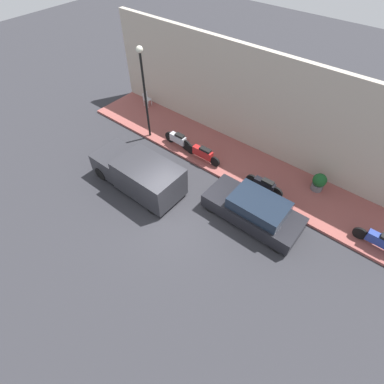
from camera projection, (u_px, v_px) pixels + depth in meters
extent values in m
plane|color=#2D2D33|center=(169.00, 210.00, 13.56)|extent=(60.00, 60.00, 0.00)
cube|color=#934C47|center=(227.00, 157.00, 15.97)|extent=(3.01, 17.88, 0.13)
cube|color=#B2A899|center=(250.00, 101.00, 14.96)|extent=(0.30, 17.88, 5.25)
cube|color=black|center=(252.00, 211.00, 12.89)|extent=(1.78, 4.25, 0.65)
cube|color=#192333|center=(259.00, 205.00, 12.37)|extent=(1.56, 2.34, 0.52)
cylinder|color=black|center=(210.00, 206.00, 13.33)|extent=(0.20, 0.61, 0.61)
cylinder|color=black|center=(230.00, 187.00, 14.15)|extent=(0.20, 0.61, 0.61)
cylinder|color=black|center=(278.00, 247.00, 11.91)|extent=(0.20, 0.61, 0.61)
cylinder|color=black|center=(295.00, 222.00, 12.72)|extent=(0.20, 0.61, 0.61)
cube|color=#2D2D33|center=(149.00, 179.00, 13.65)|extent=(1.91, 3.02, 1.47)
cube|color=#2D2D33|center=(116.00, 161.00, 14.80)|extent=(1.81, 1.63, 1.03)
cube|color=#192333|center=(111.00, 155.00, 14.70)|extent=(1.62, 0.89, 0.41)
cylinder|color=black|center=(101.00, 173.00, 14.72)|extent=(0.22, 0.69, 0.69)
cylinder|color=black|center=(126.00, 156.00, 15.60)|extent=(0.22, 0.69, 0.69)
cylinder|color=black|center=(152.00, 207.00, 13.25)|extent=(0.22, 0.69, 0.69)
cylinder|color=black|center=(177.00, 186.00, 14.12)|extent=(0.22, 0.69, 0.69)
cube|color=#B7B7BF|center=(178.00, 139.00, 16.18)|extent=(0.30, 0.96, 0.43)
cube|color=black|center=(180.00, 135.00, 15.92)|extent=(0.27, 0.52, 0.12)
cylinder|color=black|center=(170.00, 137.00, 16.55)|extent=(0.10, 0.63, 0.63)
cylinder|color=black|center=(186.00, 145.00, 16.05)|extent=(0.10, 0.63, 0.63)
cube|color=black|center=(264.00, 184.00, 13.82)|extent=(0.30, 1.02, 0.40)
cube|color=black|center=(268.00, 182.00, 13.57)|extent=(0.27, 0.55, 0.12)
cylinder|color=black|center=(252.00, 181.00, 14.20)|extent=(0.10, 0.67, 0.67)
cylinder|color=black|center=(276.00, 193.00, 13.66)|extent=(0.10, 0.67, 0.67)
cube|color=#B21E1E|center=(203.00, 153.00, 15.42)|extent=(0.30, 1.14, 0.44)
cube|color=black|center=(205.00, 150.00, 15.15)|extent=(0.27, 0.62, 0.12)
cylinder|color=black|center=(191.00, 149.00, 15.88)|extent=(0.10, 0.55, 0.55)
cylinder|color=black|center=(215.00, 162.00, 15.21)|extent=(0.10, 0.55, 0.55)
cube|color=navy|center=(382.00, 241.00, 11.74)|extent=(0.30, 1.15, 0.43)
cylinder|color=black|center=(360.00, 233.00, 12.20)|extent=(0.10, 0.57, 0.57)
cylinder|color=black|center=(146.00, 98.00, 15.48)|extent=(0.12, 0.12, 4.69)
sphere|color=silver|center=(139.00, 49.00, 13.69)|extent=(0.33, 0.33, 0.33)
cylinder|color=slate|center=(317.00, 186.00, 14.18)|extent=(0.54, 0.54, 0.33)
sphere|color=#195123|center=(320.00, 180.00, 13.87)|extent=(0.64, 0.64, 0.64)
cube|color=silver|center=(147.00, 99.00, 18.99)|extent=(0.40, 0.40, 0.04)
cube|color=silver|center=(145.00, 95.00, 18.91)|extent=(0.40, 0.04, 0.39)
cylinder|color=silver|center=(148.00, 105.00, 19.00)|extent=(0.04, 0.04, 0.44)
cylinder|color=silver|center=(152.00, 103.00, 19.18)|extent=(0.04, 0.04, 0.44)
cylinder|color=silver|center=(144.00, 103.00, 19.15)|extent=(0.04, 0.04, 0.44)
cylinder|color=silver|center=(148.00, 101.00, 19.33)|extent=(0.04, 0.04, 0.44)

